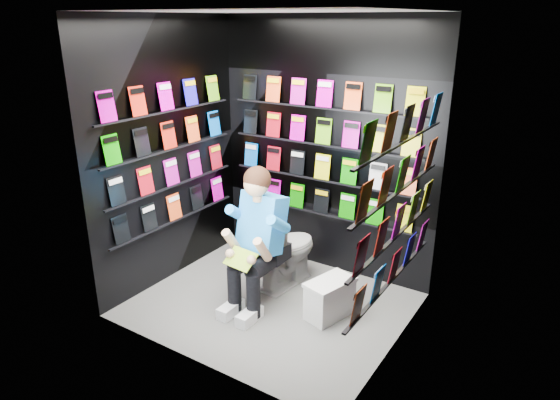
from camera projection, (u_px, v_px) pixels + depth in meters
The scene contains 14 objects.
floor at pixel (270, 305), 4.72m from camera, with size 2.40×2.40×0.00m, color slate.
ceiling at pixel (268, 11), 3.82m from camera, with size 2.40×2.40×0.00m, color white.
wall_back at pixel (324, 149), 5.06m from camera, with size 2.40×0.04×2.60m, color black.
wall_front at pixel (189, 208), 3.48m from camera, with size 2.40×0.04×2.60m, color black.
wall_left at pixel (168, 154), 4.88m from camera, with size 0.04×2.00×2.60m, color black.
wall_right at pixel (405, 199), 3.66m from camera, with size 0.04×2.00×2.60m, color black.
comics_back at pixel (323, 149), 5.03m from camera, with size 2.10×0.06×1.37m, color red, non-canonical shape.
comics_left at pixel (170, 154), 4.86m from camera, with size 0.06×1.70×1.37m, color red, non-canonical shape.
comics_right at pixel (401, 198), 3.67m from camera, with size 0.06×1.70×1.37m, color red, non-canonical shape.
toilet at pixel (285, 250), 4.98m from camera, with size 0.42×0.75×0.73m, color silver.
longbox at pixel (330, 300), 4.49m from camera, with size 0.24×0.44×0.33m, color white.
longbox_lid at pixel (330, 282), 4.42m from camera, with size 0.26×0.46×0.03m, color white.
reader at pixel (263, 223), 4.54m from camera, with size 0.55×0.80×1.48m, color #0768C1, non-canonical shape.
held_comic at pixel (241, 259), 4.34m from camera, with size 0.29×0.01×0.20m, color green.
Camera 1 is at (2.29, -3.39, 2.55)m, focal length 32.00 mm.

